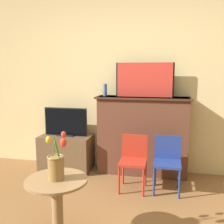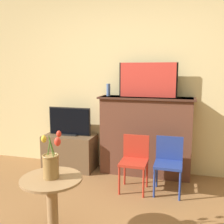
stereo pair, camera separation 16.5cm
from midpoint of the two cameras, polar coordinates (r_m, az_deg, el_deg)
wall_back at (r=3.72m, az=5.90°, el=7.83°), size 8.00×0.06×2.70m
fireplace_mantel at (r=3.62m, az=8.60°, el=-5.04°), size 1.27×0.35×1.08m
painting at (r=3.52m, az=9.14°, el=6.91°), size 0.77×0.03×0.45m
mantel_candle at (r=3.62m, az=0.52°, el=4.84°), size 0.05×0.05×0.17m
tv_stand at (r=3.91m, az=-7.88°, el=-8.54°), size 0.74×0.41×0.50m
tv_monitor at (r=3.80m, az=-7.99°, el=-2.13°), size 0.63×0.12×0.40m
chair_red at (r=3.20m, az=6.44°, el=-10.01°), size 0.32×0.32×0.65m
chair_blue at (r=3.20m, az=13.70°, el=-10.21°), size 0.32×0.32×0.65m
side_table at (r=2.33m, az=-10.81°, el=-18.35°), size 0.51×0.51×0.56m
vase_tulips at (r=2.20m, az=-10.99°, el=-10.86°), size 0.20×0.17×0.38m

